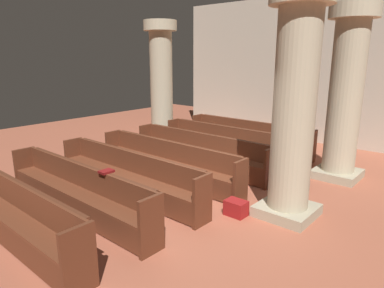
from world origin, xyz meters
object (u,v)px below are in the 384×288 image
Objects in this scene: pew_row_2 at (200,150)px; lectern at (297,132)px; pew_row_4 at (128,173)px; kneeler_box_red at (236,208)px; pillar_aisle_side at (346,92)px; pew_row_0 at (248,135)px; pew_row_1 at (226,142)px; kneeler_box_blue at (291,177)px; pew_row_5 at (77,189)px; pew_row_6 at (10,210)px; hymn_book at (106,171)px; pillar_far_side at (161,81)px; pillar_aisle_rear at (294,104)px; pew_row_3 at (168,161)px.

pew_row_2 is 3.56× the size of lectern.
kneeler_box_red is at bearing 16.95° from pew_row_4.
pillar_aisle_side is at bearing 77.98° from kneeler_box_red.
kneeler_box_red is at bearing -60.84° from pew_row_0.
kneeler_box_blue is (2.10, -0.54, -0.35)m from pew_row_1.
pew_row_2 and pew_row_5 have the same top height.
pew_row_6 is 1.49m from hymn_book.
kneeler_box_red is at bearing 39.66° from pew_row_5.
pillar_aisle_side is 5.23m from hymn_book.
pew_row_1 is 3.41m from kneeler_box_red.
lectern is (0.89, 1.33, -0.00)m from pew_row_0.
pew_row_5 is at bearing 90.00° from pew_row_6.
pillar_aisle_rear is (5.47, -2.38, 0.00)m from pillar_far_side.
pillar_aisle_side reaches higher than pew_row_3.
pew_row_6 is (0.00, -5.51, 0.00)m from pew_row_1.
pew_row_1 is 1.00× the size of pew_row_6.
pillar_aisle_side is 2.52m from pillar_aisle_rear.
pew_row_5 is at bearing -60.03° from pillar_far_side.
pew_row_6 is at bearing -115.81° from hymn_book.
pew_row_6 is 5.41m from kneeler_box_blue.
pew_row_0 is 2.20m from pew_row_2.
kneeler_box_blue is (4.82, -0.83, -1.82)m from pillar_far_side.
lectern reaches higher than pew_row_6.
lectern is at bearing 83.60° from pew_row_6.
kneeler_box_blue is at bearing 67.08° from pew_row_6.
pew_row_0 is 1.60m from lectern.
pew_row_3 is at bearing -90.00° from pew_row_2.
pew_row_6 is 1.04× the size of pillar_aisle_rear.
pew_row_6 reaches higher than kneeler_box_blue.
kneeler_box_red is (2.10, 2.85, -0.32)m from pew_row_6.
kneeler_box_blue is at bearing 113.03° from pillar_aisle_rear.
pillar_aisle_side is (2.76, 4.84, 1.47)m from pew_row_5.
pillar_far_side and pillar_aisle_rear have the same top height.
pew_row_2 is 3.39m from pillar_far_side.
pew_row_1 is 4.29m from hymn_book.
lectern is at bearing 87.69° from hymn_book.
pew_row_1 is at bearing 165.64° from kneeler_box_blue.
pew_row_4 is 10.55× the size of kneeler_box_red.
pew_row_0 is 4.41m from pew_row_4.
pillar_aisle_side is 3.11m from lectern.
pillar_aisle_rear is at bearing -23.53° from pillar_far_side.
kneeler_box_red is (2.10, 1.74, -0.32)m from pew_row_5.
lectern is at bearing 112.16° from kneeler_box_blue.
pillar_aisle_rear is at bearing 23.78° from pew_row_4.
pew_row_4 is at bearing -156.22° from pillar_aisle_rear.
pew_row_3 is 4.09m from pillar_aisle_side.
pew_row_2 is 1.00× the size of pew_row_3.
pew_row_1 is at bearing 90.00° from pew_row_6.
pew_row_3 is 3.31m from pew_row_6.
pillar_aisle_rear is (2.76, -0.99, 1.47)m from pew_row_2.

